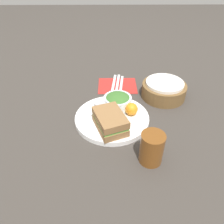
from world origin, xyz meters
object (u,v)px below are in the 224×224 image
at_px(plate, 112,118).
at_px(knife, 117,85).
at_px(spoon, 121,85).
at_px(salad_bowl, 118,101).
at_px(bread_basket, 164,90).
at_px(sandwich, 110,121).
at_px(fork, 114,84).
at_px(dressing_cup, 101,106).
at_px(drink_glass, 152,148).

xyz_separation_m(plate, knife, (-0.25, 0.03, -0.00)).
bearing_deg(plate, spoon, 169.47).
distance_m(salad_bowl, bread_basket, 0.22).
height_order(salad_bowl, bread_basket, salad_bowl).
bearing_deg(sandwich, spoon, 170.34).
distance_m(fork, spoon, 0.04).
distance_m(dressing_cup, spoon, 0.23).
distance_m(dressing_cup, drink_glass, 0.28).
xyz_separation_m(sandwich, salad_bowl, (-0.12, 0.03, -0.00)).
bearing_deg(sandwich, dressing_cup, -160.84).
bearing_deg(bread_basket, knife, -115.59).
height_order(dressing_cup, fork, dressing_cup).
bearing_deg(dressing_cup, plate, 49.29).
relative_size(drink_glass, knife, 0.54).
xyz_separation_m(sandwich, fork, (-0.32, 0.02, -0.04)).
relative_size(fork, spoon, 1.11).
bearing_deg(plate, sandwich, -6.28).
relative_size(bread_basket, spoon, 1.13).
height_order(sandwich, bread_basket, sandwich).
bearing_deg(plate, drink_glass, 30.68).
bearing_deg(sandwich, plate, 173.72).
relative_size(bread_basket, knife, 0.97).
xyz_separation_m(knife, spoon, (0.00, 0.02, 0.00)).
distance_m(salad_bowl, fork, 0.20).
height_order(salad_bowl, drink_glass, drink_glass).
xyz_separation_m(salad_bowl, drink_glass, (0.25, 0.09, 0.00)).
xyz_separation_m(sandwich, drink_glass, (0.13, 0.12, 0.00)).
xyz_separation_m(plate, salad_bowl, (-0.06, 0.02, 0.04)).
height_order(dressing_cup, drink_glass, drink_glass).
height_order(salad_bowl, dressing_cup, salad_bowl).
bearing_deg(fork, sandwich, -176.73).
height_order(fork, spoon, same).
bearing_deg(salad_bowl, fork, -176.48).
bearing_deg(spoon, sandwich, 176.80).
bearing_deg(drink_glass, salad_bowl, -159.98).
xyz_separation_m(sandwich, dressing_cup, (-0.10, -0.04, -0.01)).
relative_size(salad_bowl, bread_basket, 0.58).
bearing_deg(bread_basket, plate, -54.53).
relative_size(salad_bowl, drink_glass, 1.05).
height_order(sandwich, dressing_cup, sandwich).
relative_size(dressing_cup, drink_glass, 0.49).
bearing_deg(spoon, salad_bowl, 179.34).
distance_m(salad_bowl, drink_glass, 0.27).
bearing_deg(drink_glass, plate, -149.32).
relative_size(drink_glass, fork, 0.56).
distance_m(drink_glass, knife, 0.45).
bearing_deg(salad_bowl, knife, 178.24).
xyz_separation_m(plate, bread_basket, (-0.16, 0.22, 0.03)).
relative_size(dressing_cup, fork, 0.27).
distance_m(knife, spoon, 0.02).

